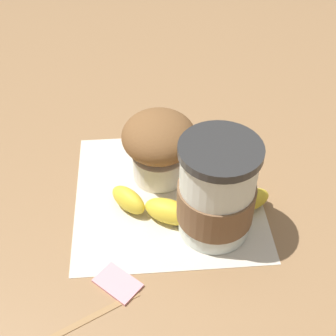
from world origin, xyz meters
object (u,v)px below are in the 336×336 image
(banana, at_px, (189,207))
(muffin, at_px, (159,144))
(coffee_cup, at_px, (216,193))
(sugar_packet, at_px, (118,282))

(banana, bearing_deg, muffin, -63.67)
(coffee_cup, bearing_deg, sugar_packet, 34.78)
(muffin, bearing_deg, coffee_cup, 124.92)
(banana, relative_size, sugar_packet, 4.22)
(muffin, xyz_separation_m, sugar_packet, (0.05, 0.17, -0.05))
(coffee_cup, height_order, sugar_packet, coffee_cup)
(coffee_cup, distance_m, muffin, 0.12)
(coffee_cup, xyz_separation_m, sugar_packet, (0.11, 0.08, -0.06))
(muffin, distance_m, sugar_packet, 0.19)
(coffee_cup, bearing_deg, banana, -34.58)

